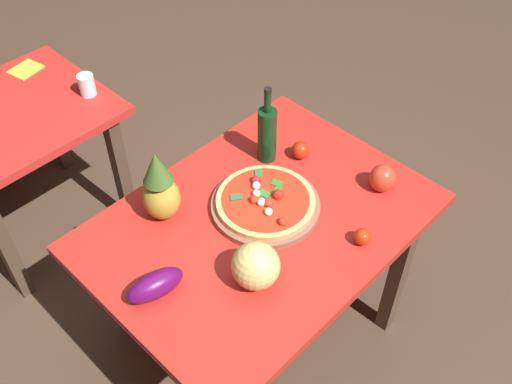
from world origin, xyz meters
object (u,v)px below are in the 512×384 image
object	(u,v)px
pineapple_left	(160,189)
drinking_glass_water	(87,85)
napkin_folded	(26,69)
wine_bottle	(267,133)
tomato_beside_pepper	(301,150)
display_table	(260,235)
bell_pepper	(382,178)
background_table	(16,135)
pizza	(266,201)
pizza_board	(266,206)
melon	(256,266)
eggplant	(155,285)
tomato_by_bottle	(362,237)

from	to	relation	value
pineapple_left	drinking_glass_water	xyz separation A→B (m)	(0.24, 0.83, -0.09)
napkin_folded	wine_bottle	bearing A→B (deg)	-74.18
wine_bottle	tomato_beside_pepper	world-z (taller)	wine_bottle
display_table	bell_pepper	world-z (taller)	bell_pepper
background_table	pizza	distance (m)	1.29
pizza	wine_bottle	size ratio (longest dim) A/B	1.08
display_table	background_table	world-z (taller)	same
pizza_board	melon	distance (m)	0.34
bell_pepper	eggplant	world-z (taller)	bell_pepper
pizza_board	tomato_beside_pepper	xyz separation A→B (m)	(0.30, 0.09, 0.02)
bell_pepper	eggplant	size ratio (longest dim) A/B	0.56
melon	tomato_by_bottle	size ratio (longest dim) A/B	2.60
wine_bottle	melon	size ratio (longest dim) A/B	2.11
wine_bottle	eggplant	bearing A→B (deg)	-165.10
eggplant	drinking_glass_water	xyz separation A→B (m)	(0.48, 1.08, 0.01)
melon	eggplant	xyz separation A→B (m)	(-0.26, 0.20, -0.04)
bell_pepper	drinking_glass_water	world-z (taller)	bell_pepper
pineapple_left	bell_pepper	world-z (taller)	pineapple_left
background_table	napkin_folded	xyz separation A→B (m)	(0.23, 0.24, 0.13)
display_table	tomato_by_bottle	distance (m)	0.39
pineapple_left	napkin_folded	distance (m)	1.22
eggplant	wine_bottle	bearing A→B (deg)	14.90
melon	drinking_glass_water	size ratio (longest dim) A/B	1.62
pizza_board	pizza	bearing A→B (deg)	-177.14
pineapple_left	pizza	bearing A→B (deg)	-40.79
background_table	pizza_board	distance (m)	1.28
wine_bottle	bell_pepper	world-z (taller)	wine_bottle
wine_bottle	napkin_folded	world-z (taller)	wine_bottle
bell_pepper	napkin_folded	distance (m)	1.79
napkin_folded	tomato_by_bottle	bearing A→B (deg)	-81.56
pizza_board	wine_bottle	distance (m)	0.30
pizza_board	drinking_glass_water	size ratio (longest dim) A/B	4.07
pizza_board	wine_bottle	world-z (taller)	wine_bottle
bell_pepper	pizza_board	bearing A→B (deg)	147.68
background_table	pineapple_left	world-z (taller)	pineapple_left
pizza	tomato_beside_pepper	distance (m)	0.32
pizza	eggplant	bearing A→B (deg)	-179.36
wine_bottle	pineapple_left	xyz separation A→B (m)	(-0.49, 0.06, 0.01)
tomato_beside_pepper	background_table	bearing A→B (deg)	121.70
bell_pepper	melon	bearing A→B (deg)	176.41
tomato_by_bottle	wine_bottle	bearing A→B (deg)	80.75
drinking_glass_water	napkin_folded	size ratio (longest dim) A/B	0.72
tomato_beside_pepper	pineapple_left	bearing A→B (deg)	165.46
tomato_beside_pepper	napkin_folded	size ratio (longest dim) A/B	0.52
eggplant	tomato_by_bottle	distance (m)	0.74
pineapple_left	tomato_by_bottle	xyz separation A→B (m)	(0.40, -0.61, -0.10)
bell_pepper	napkin_folded	size ratio (longest dim) A/B	0.80
pizza_board	pizza	distance (m)	0.03
pizza_board	pineapple_left	size ratio (longest dim) A/B	1.35
background_table	napkin_folded	bearing A→B (deg)	45.86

